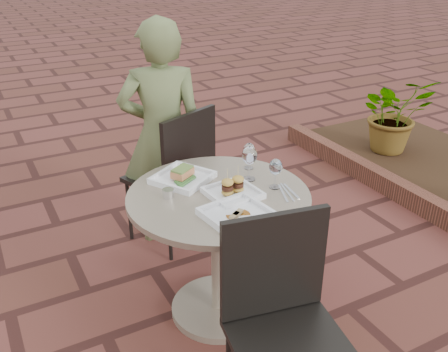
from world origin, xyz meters
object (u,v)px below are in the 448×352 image
chair_near (283,311)px  plate_tuna (238,215)px  cafe_table (219,236)px  diner (163,136)px  chair_far (178,168)px  plate_salmon (183,177)px  plate_sliders (233,190)px

chair_near → plate_tuna: size_ratio=2.98×
cafe_table → chair_near: size_ratio=0.97×
diner → plate_tuna: (-0.07, -1.08, 0.02)m
chair_far → plate_salmon: chair_far is taller
plate_sliders → plate_salmon: bearing=119.6°
plate_salmon → plate_sliders: (0.15, -0.26, 0.01)m
cafe_table → plate_sliders: plate_sliders is taller
chair_near → plate_sliders: bearing=89.2°
plate_sliders → cafe_table: bearing=139.3°
chair_far → plate_sliders: chair_far is taller
diner → plate_sliders: size_ratio=5.79×
chair_far → plate_salmon: (-0.18, -0.51, 0.20)m
chair_near → diner: 1.53m
plate_salmon → plate_tuna: bearing=-81.8°
plate_sliders → plate_tuna: bearing=-112.5°
cafe_table → plate_sliders: size_ratio=3.57×
chair_far → plate_tuna: (-0.12, -0.97, 0.20)m
cafe_table → plate_tuna: 0.36m
cafe_table → plate_tuna: (-0.03, -0.24, 0.26)m
chair_near → plate_salmon: chair_near is taller
chair_far → diner: diner is taller
cafe_table → plate_salmon: bearing=113.8°
cafe_table → chair_far: 0.73m
cafe_table → plate_sliders: bearing=-40.7°
cafe_table → plate_tuna: plate_tuna is taller
chair_far → diner: size_ratio=0.64×
plate_salmon → plate_tuna: plate_salmon is taller
cafe_table → chair_near: bearing=-96.0°
diner → plate_tuna: diner is taller
diner → plate_sliders: diner is taller
chair_near → plate_sliders: 0.68m
plate_salmon → chair_far: bearing=70.0°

